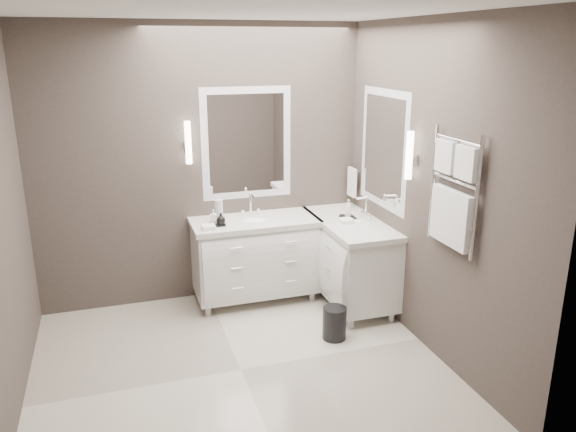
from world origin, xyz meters
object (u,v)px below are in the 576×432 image
object	(u,v)px
towel_ladder	(453,198)
waste_bin	(334,323)
vanity_back	(255,254)
vanity_right	(350,256)

from	to	relation	value
towel_ladder	waste_bin	world-z (taller)	towel_ladder
vanity_back	waste_bin	size ratio (longest dim) A/B	4.24
vanity_back	vanity_right	size ratio (longest dim) A/B	1.00
vanity_back	vanity_right	world-z (taller)	same
vanity_right	towel_ladder	bearing A→B (deg)	-80.16
towel_ladder	waste_bin	xyz separation A→B (m)	(-0.65, 0.64, -1.25)
vanity_right	towel_ladder	distance (m)	1.60
vanity_back	waste_bin	distance (m)	1.13
towel_ladder	vanity_right	bearing A→B (deg)	99.84
towel_ladder	waste_bin	distance (m)	1.54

